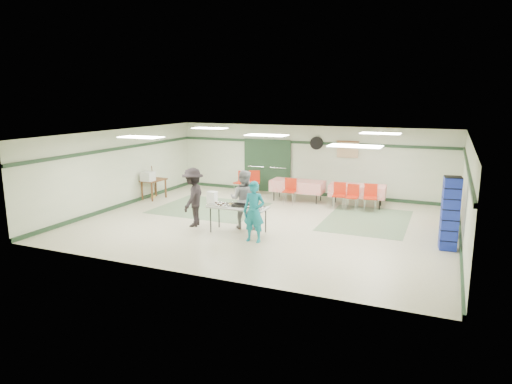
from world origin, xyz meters
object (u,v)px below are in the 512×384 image
at_px(dining_table_a, 357,190).
at_px(broom, 154,182).
at_px(dining_table_b, 298,186).
at_px(office_printer, 148,176).
at_px(chair_b, 339,193).
at_px(chair_loose_a, 254,180).
at_px(serving_table, 238,208).
at_px(crate_stack_blue_a, 450,214).
at_px(chair_loose_b, 241,180).
at_px(crate_stack_red, 450,204).
at_px(chair_c, 370,195).
at_px(volunteer_grey, 244,199).
at_px(chair_d, 290,188).
at_px(crate_stack_blue_b, 450,214).
at_px(chair_a, 353,194).
at_px(volunteer_dark, 193,197).
at_px(volunteer_teal, 254,212).
at_px(printer_table, 154,182).

xyz_separation_m(dining_table_a, broom, (-7.37, -1.71, 0.07)).
xyz_separation_m(dining_table_b, office_printer, (-5.09, -2.16, 0.35)).
xyz_separation_m(chair_b, chair_loose_a, (-3.64, 1.05, 0.02)).
distance_m(serving_table, dining_table_b, 4.54).
bearing_deg(crate_stack_blue_a, dining_table_a, 128.54).
bearing_deg(dining_table_a, broom, -171.04).
bearing_deg(chair_loose_b, crate_stack_red, -3.17).
bearing_deg(dining_table_a, crate_stack_red, -29.89).
height_order(chair_c, chair_loose_b, chair_c).
xyz_separation_m(volunteer_grey, chair_b, (2.03, 3.49, -0.31)).
xyz_separation_m(volunteer_grey, chair_d, (0.23, 3.49, -0.30)).
relative_size(crate_stack_blue_a, office_printer, 4.26).
bearing_deg(crate_stack_blue_b, chair_loose_b, 159.04).
height_order(crate_stack_red, crate_stack_blue_b, crate_stack_red).
bearing_deg(crate_stack_blue_b, crate_stack_red, 90.00).
distance_m(dining_table_a, crate_stack_blue_b, 4.00).
height_order(crate_stack_red, office_printer, crate_stack_red).
height_order(chair_a, chair_loose_b, chair_loose_b).
xyz_separation_m(volunteer_dark, crate_stack_blue_a, (7.02, 0.65, 0.06)).
relative_size(volunteer_dark, chair_c, 1.89).
height_order(chair_b, chair_loose_a, chair_loose_a).
bearing_deg(chair_a, broom, -169.48).
xyz_separation_m(volunteer_teal, crate_stack_blue_a, (4.77, 1.32, 0.12)).
height_order(chair_loose_a, broom, broom).
xyz_separation_m(chair_loose_a, broom, (-3.22, -2.20, 0.07)).
bearing_deg(office_printer, chair_c, 13.63).
xyz_separation_m(crate_stack_red, broom, (-10.38, -0.26, -0.03)).
bearing_deg(chair_loose_a, chair_d, -51.06).
distance_m(volunteer_teal, chair_a, 4.86).
bearing_deg(crate_stack_red, crate_stack_blue_b, -90.00).
relative_size(crate_stack_red, office_printer, 3.06).
xyz_separation_m(volunteer_grey, chair_loose_a, (-1.61, 4.54, -0.29)).
distance_m(serving_table, crate_stack_blue_b, 5.82).
distance_m(chair_loose_a, chair_loose_b, 0.51).
xyz_separation_m(serving_table, chair_a, (2.45, 3.96, -0.18)).
bearing_deg(printer_table, crate_stack_blue_b, 1.10).
distance_m(chair_c, broom, 8.00).
distance_m(chair_b, broom, 6.96).
bearing_deg(chair_d, chair_c, -4.27).
xyz_separation_m(volunteer_grey, printer_table, (-4.75, 2.24, -0.21)).
bearing_deg(chair_loose_b, chair_loose_a, 32.22).
distance_m(volunteer_teal, volunteer_grey, 1.31).
bearing_deg(chair_d, crate_stack_blue_b, -25.62).
bearing_deg(chair_loose_a, volunteer_teal, -88.38).
bearing_deg(volunteer_grey, crate_stack_red, -161.07).
bearing_deg(chair_a, dining_table_b, 166.88).
relative_size(dining_table_a, chair_a, 2.26).
relative_size(chair_b, crate_stack_blue_b, 0.68).
bearing_deg(dining_table_b, dining_table_a, -0.91).
relative_size(serving_table, dining_table_b, 0.88).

